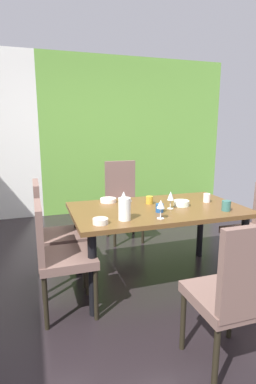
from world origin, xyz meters
name	(u,v)px	position (x,y,z in m)	size (l,w,h in m)	color
ground_plane	(124,285)	(0.00, 0.00, -0.01)	(5.46, 5.46, 0.02)	black
garden_window_panel	(135,136)	(1.05, 2.68, 1.34)	(3.37, 0.10, 2.68)	#659F3D
dining_table	(157,216)	(0.33, 0.00, 0.66)	(1.63, 0.95, 0.75)	brown
chair_head_near	(236,291)	(0.31, -1.21, 0.55)	(0.44, 0.44, 1.00)	brown
chair_left_far	(51,228)	(-0.64, 0.26, 0.56)	(0.45, 0.44, 1.01)	brown
chair_left_near	(57,252)	(-0.64, -0.25, 0.53)	(0.45, 0.44, 0.93)	brown
chair_head_far	(123,197)	(0.36, 1.22, 0.57)	(0.44, 0.45, 1.05)	brown
wine_glass_near_shelf	(171,196)	(0.43, -0.08, 0.87)	(0.06, 0.06, 0.17)	silver
wine_glass_front	(161,205)	(0.21, -0.34, 0.87)	(0.07, 0.07, 0.16)	silver
wine_glass_right	(124,196)	(0.04, 0.14, 0.85)	(0.07, 0.07, 0.15)	silver
serving_bowl_center	(108,200)	(-0.06, 0.35, 0.77)	(0.16, 0.16, 0.04)	white
serving_bowl_left	(100,221)	(-0.30, -0.32, 0.77)	(0.12, 0.12, 0.04)	silver
serving_bowl_north	(182,203)	(0.58, -0.02, 0.77)	(0.15, 0.15, 0.05)	white
cup_south	(207,198)	(0.89, 0.04, 0.79)	(0.07, 0.07, 0.09)	white
cup_corner	(149,200)	(0.31, 0.16, 0.79)	(0.07, 0.07, 0.08)	gold
cup_near_window	(226,206)	(0.88, -0.30, 0.80)	(0.08, 0.08, 0.09)	#34675E
cup_west	(160,208)	(0.28, -0.15, 0.79)	(0.07, 0.07, 0.08)	#1E4C89
pitcher_east	(125,209)	(-0.08, -0.28, 0.84)	(0.11, 0.10, 0.19)	white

